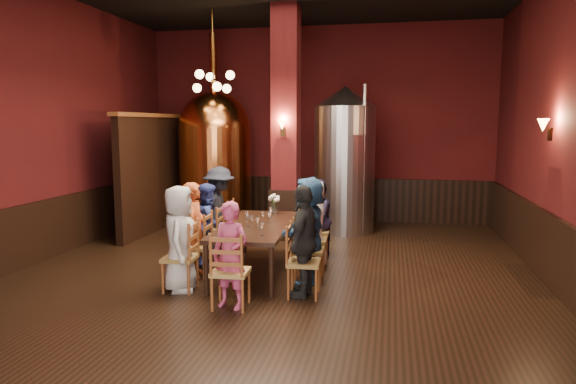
% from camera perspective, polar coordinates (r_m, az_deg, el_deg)
% --- Properties ---
extents(room, '(10.00, 10.02, 4.50)m').
position_cam_1_polar(room, '(7.24, -2.37, 7.45)').
color(room, black).
rests_on(room, ground).
extents(wainscot_right, '(0.08, 9.90, 1.00)m').
position_cam_1_polar(wainscot_right, '(7.59, 28.42, -6.81)').
color(wainscot_right, black).
rests_on(wainscot_right, ground).
extents(wainscot_back, '(7.90, 0.08, 1.00)m').
position_cam_1_polar(wainscot_back, '(12.24, 3.20, -0.71)').
color(wainscot_back, black).
rests_on(wainscot_back, ground).
extents(wainscot_left, '(0.08, 9.90, 1.00)m').
position_cam_1_polar(wainscot_left, '(9.21, -27.07, -4.31)').
color(wainscot_left, black).
rests_on(wainscot_left, ground).
extents(column, '(0.58, 0.58, 4.50)m').
position_cam_1_polar(column, '(10.03, -0.21, 7.50)').
color(column, '#4B1011').
rests_on(column, ground).
extents(partition, '(0.22, 3.50, 2.40)m').
position_cam_1_polar(partition, '(11.40, -14.23, 2.00)').
color(partition, black).
rests_on(partition, ground).
extents(pendant_cluster, '(0.90, 0.90, 1.70)m').
position_cam_1_polar(pendant_cluster, '(10.57, -8.28, 12.04)').
color(pendant_cluster, '#A57226').
rests_on(pendant_cluster, room).
extents(sconce_wall, '(0.20, 0.20, 0.36)m').
position_cam_1_polar(sconce_wall, '(8.13, 27.14, 6.29)').
color(sconce_wall, black).
rests_on(sconce_wall, room).
extents(sconce_column, '(0.20, 0.20, 0.36)m').
position_cam_1_polar(sconce_column, '(9.74, -0.57, 7.20)').
color(sconce_column, black).
rests_on(sconce_column, column).
extents(dining_table, '(1.14, 2.45, 0.75)m').
position_cam_1_polar(dining_table, '(7.85, -3.60, -4.02)').
color(dining_table, black).
rests_on(dining_table, ground).
extents(chair_0, '(0.49, 0.49, 0.92)m').
position_cam_1_polar(chair_0, '(7.20, -11.91, -7.12)').
color(chair_0, brown).
rests_on(chair_0, ground).
extents(person_0, '(0.61, 0.79, 1.45)m').
position_cam_1_polar(person_0, '(7.13, -11.97, -5.08)').
color(person_0, '#BDBDBD').
rests_on(person_0, ground).
extents(chair_1, '(0.49, 0.49, 0.92)m').
position_cam_1_polar(chair_1, '(7.81, -10.23, -5.91)').
color(chair_1, brown).
rests_on(chair_1, ground).
extents(person_1, '(0.41, 0.56, 1.41)m').
position_cam_1_polar(person_1, '(7.76, -10.28, -4.13)').
color(person_1, '#AA441D').
rests_on(person_1, ground).
extents(chair_2, '(0.49, 0.49, 0.92)m').
position_cam_1_polar(chair_2, '(8.42, -8.83, -4.89)').
color(chair_2, brown).
rests_on(chair_2, ground).
extents(person_2, '(0.50, 0.71, 1.33)m').
position_cam_1_polar(person_2, '(8.38, -8.85, -3.53)').
color(person_2, navy).
rests_on(person_2, ground).
extents(chair_3, '(0.49, 0.49, 0.92)m').
position_cam_1_polar(chair_3, '(9.05, -7.60, -3.99)').
color(chair_3, brown).
rests_on(chair_3, ground).
extents(person_3, '(0.65, 1.03, 1.53)m').
position_cam_1_polar(person_3, '(8.99, -7.63, -2.07)').
color(person_3, black).
rests_on(person_3, ground).
extents(chair_4, '(0.49, 0.49, 0.92)m').
position_cam_1_polar(chair_4, '(6.82, 1.78, -7.79)').
color(chair_4, brown).
rests_on(chair_4, ground).
extents(person_4, '(0.49, 0.92, 1.48)m').
position_cam_1_polar(person_4, '(6.75, 1.79, -5.48)').
color(person_4, black).
rests_on(person_4, ground).
extents(chair_5, '(0.49, 0.49, 0.92)m').
position_cam_1_polar(chair_5, '(7.46, 2.34, -6.43)').
color(chair_5, brown).
rests_on(chair_5, ground).
extents(person_5, '(0.56, 1.44, 1.53)m').
position_cam_1_polar(person_5, '(7.39, 2.36, -4.16)').
color(person_5, '#2C5584').
rests_on(person_5, ground).
extents(chair_6, '(0.49, 0.49, 0.92)m').
position_cam_1_polar(chair_6, '(8.10, 2.81, -5.31)').
color(chair_6, brown).
rests_on(chair_6, ground).
extents(person_6, '(0.61, 0.78, 1.42)m').
position_cam_1_polar(person_6, '(8.05, 2.82, -3.58)').
color(person_6, beige).
rests_on(person_6, ground).
extents(chair_7, '(0.49, 0.49, 0.92)m').
position_cam_1_polar(chair_7, '(8.75, 3.22, -4.33)').
color(chair_7, brown).
rests_on(chair_7, ground).
extents(person_7, '(0.40, 0.69, 1.34)m').
position_cam_1_polar(person_7, '(8.71, 3.23, -2.97)').
color(person_7, '#1C1830').
rests_on(person_7, ground).
extents(chair_8, '(0.49, 0.49, 0.92)m').
position_cam_1_polar(chair_8, '(6.44, -6.40, -8.75)').
color(chair_8, brown).
rests_on(chair_8, ground).
extents(person_8, '(0.55, 0.43, 1.33)m').
position_cam_1_polar(person_8, '(6.39, -6.42, -6.99)').
color(person_8, '#B13B66').
rests_on(person_8, ground).
extents(copper_kettle, '(1.78, 1.78, 4.21)m').
position_cam_1_polar(copper_kettle, '(11.57, -8.10, 3.90)').
color(copper_kettle, black).
rests_on(copper_kettle, ground).
extents(steel_vessel, '(1.57, 1.57, 3.04)m').
position_cam_1_polar(steel_vessel, '(10.80, 6.31, 3.58)').
color(steel_vessel, '#B2B2B7').
rests_on(steel_vessel, ground).
extents(rose_vase, '(0.20, 0.20, 0.34)m').
position_cam_1_polar(rose_vase, '(8.67, -1.56, -0.97)').
color(rose_vase, white).
rests_on(rose_vase, dining_table).
extents(wine_glass_0, '(0.07, 0.07, 0.17)m').
position_cam_1_polar(wine_glass_0, '(7.44, -3.40, -3.52)').
color(wine_glass_0, white).
rests_on(wine_glass_0, dining_table).
extents(wine_glass_1, '(0.07, 0.07, 0.17)m').
position_cam_1_polar(wine_glass_1, '(7.66, -4.54, -3.21)').
color(wine_glass_1, white).
rests_on(wine_glass_1, dining_table).
extents(wine_glass_2, '(0.07, 0.07, 0.17)m').
position_cam_1_polar(wine_glass_2, '(7.03, -2.94, -4.17)').
color(wine_glass_2, white).
rests_on(wine_glass_2, dining_table).
extents(wine_glass_3, '(0.07, 0.07, 0.17)m').
position_cam_1_polar(wine_glass_3, '(8.03, -4.58, -2.71)').
color(wine_glass_3, white).
rests_on(wine_glass_3, dining_table).
extents(wine_glass_4, '(0.07, 0.07, 0.17)m').
position_cam_1_polar(wine_glass_4, '(7.59, -4.03, -3.30)').
color(wine_glass_4, white).
rests_on(wine_glass_4, dining_table).
extents(wine_glass_5, '(0.07, 0.07, 0.17)m').
position_cam_1_polar(wine_glass_5, '(7.91, -2.80, -2.85)').
color(wine_glass_5, white).
rests_on(wine_glass_5, dining_table).
extents(wine_glass_6, '(0.07, 0.07, 0.17)m').
position_cam_1_polar(wine_glass_6, '(8.34, -1.92, -2.29)').
color(wine_glass_6, white).
rests_on(wine_glass_6, dining_table).
extents(wine_glass_7, '(0.07, 0.07, 0.17)m').
position_cam_1_polar(wine_glass_7, '(7.89, -2.06, -2.87)').
color(wine_glass_7, white).
rests_on(wine_glass_7, dining_table).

